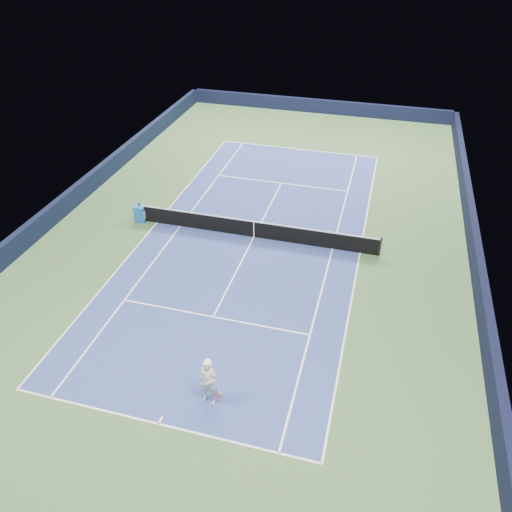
# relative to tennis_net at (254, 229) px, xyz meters

# --- Properties ---
(ground) EXTENTS (40.00, 40.00, 0.00)m
(ground) POSITION_rel_tennis_net_xyz_m (0.00, 0.00, -0.50)
(ground) COLOR #3A5930
(ground) RESTS_ON ground
(wall_far) EXTENTS (22.00, 0.35, 1.10)m
(wall_far) POSITION_rel_tennis_net_xyz_m (0.00, 19.82, 0.05)
(wall_far) COLOR black
(wall_far) RESTS_ON ground
(wall_right) EXTENTS (0.35, 40.00, 1.10)m
(wall_right) POSITION_rel_tennis_net_xyz_m (10.82, 0.00, 0.05)
(wall_right) COLOR black
(wall_right) RESTS_ON ground
(wall_left) EXTENTS (0.35, 40.00, 1.10)m
(wall_left) POSITION_rel_tennis_net_xyz_m (-10.82, 0.00, 0.05)
(wall_left) COLOR black
(wall_left) RESTS_ON ground
(court_surface) EXTENTS (10.97, 23.77, 0.01)m
(court_surface) POSITION_rel_tennis_net_xyz_m (0.00, 0.00, -0.50)
(court_surface) COLOR navy
(court_surface) RESTS_ON ground
(baseline_far) EXTENTS (10.97, 0.08, 0.00)m
(baseline_far) POSITION_rel_tennis_net_xyz_m (0.00, 11.88, -0.50)
(baseline_far) COLOR white
(baseline_far) RESTS_ON ground
(baseline_near) EXTENTS (10.97, 0.08, 0.00)m
(baseline_near) POSITION_rel_tennis_net_xyz_m (0.00, -11.88, -0.50)
(baseline_near) COLOR white
(baseline_near) RESTS_ON ground
(sideline_doubles_right) EXTENTS (0.08, 23.77, 0.00)m
(sideline_doubles_right) POSITION_rel_tennis_net_xyz_m (5.49, 0.00, -0.50)
(sideline_doubles_right) COLOR white
(sideline_doubles_right) RESTS_ON ground
(sideline_doubles_left) EXTENTS (0.08, 23.77, 0.00)m
(sideline_doubles_left) POSITION_rel_tennis_net_xyz_m (-5.49, 0.00, -0.50)
(sideline_doubles_left) COLOR white
(sideline_doubles_left) RESTS_ON ground
(sideline_singles_right) EXTENTS (0.08, 23.77, 0.00)m
(sideline_singles_right) POSITION_rel_tennis_net_xyz_m (4.12, 0.00, -0.50)
(sideline_singles_right) COLOR white
(sideline_singles_right) RESTS_ON ground
(sideline_singles_left) EXTENTS (0.08, 23.77, 0.00)m
(sideline_singles_left) POSITION_rel_tennis_net_xyz_m (-4.12, 0.00, -0.50)
(sideline_singles_left) COLOR white
(sideline_singles_left) RESTS_ON ground
(service_line_far) EXTENTS (8.23, 0.08, 0.00)m
(service_line_far) POSITION_rel_tennis_net_xyz_m (0.00, 6.40, -0.50)
(service_line_far) COLOR white
(service_line_far) RESTS_ON ground
(service_line_near) EXTENTS (8.23, 0.08, 0.00)m
(service_line_near) POSITION_rel_tennis_net_xyz_m (0.00, -6.40, -0.50)
(service_line_near) COLOR white
(service_line_near) RESTS_ON ground
(center_service_line) EXTENTS (0.08, 12.80, 0.00)m
(center_service_line) POSITION_rel_tennis_net_xyz_m (0.00, 0.00, -0.50)
(center_service_line) COLOR white
(center_service_line) RESTS_ON ground
(center_mark_far) EXTENTS (0.08, 0.30, 0.00)m
(center_mark_far) POSITION_rel_tennis_net_xyz_m (0.00, 11.73, -0.50)
(center_mark_far) COLOR white
(center_mark_far) RESTS_ON ground
(center_mark_near) EXTENTS (0.08, 0.30, 0.00)m
(center_mark_near) POSITION_rel_tennis_net_xyz_m (0.00, -11.73, -0.50)
(center_mark_near) COLOR white
(center_mark_near) RESTS_ON ground
(tennis_net) EXTENTS (12.90, 0.10, 1.07)m
(tennis_net) POSITION_rel_tennis_net_xyz_m (0.00, 0.00, 0.00)
(tennis_net) COLOR black
(tennis_net) RESTS_ON ground
(sponsor_cube) EXTENTS (0.62, 0.55, 0.91)m
(sponsor_cube) POSITION_rel_tennis_net_xyz_m (-6.40, -0.04, -0.05)
(sponsor_cube) COLOR #1E61B4
(sponsor_cube) RESTS_ON ground
(tennis_player) EXTENTS (0.87, 1.31, 2.06)m
(tennis_player) POSITION_rel_tennis_net_xyz_m (1.33, -10.53, 0.46)
(tennis_player) COLOR white
(tennis_player) RESTS_ON ground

